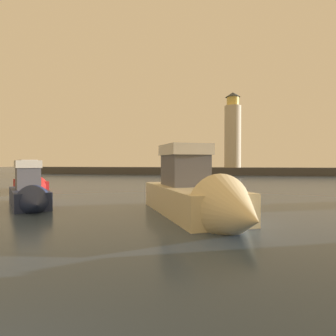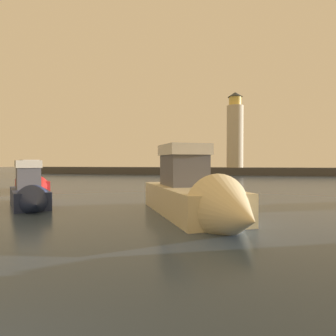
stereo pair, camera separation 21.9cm
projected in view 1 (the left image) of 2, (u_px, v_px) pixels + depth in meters
The scene contains 6 objects.
ground_plane at pixel (190, 186), 29.80m from camera, with size 220.00×220.00×0.00m, color #2D3D51.
breakwater at pixel (204, 171), 57.75m from camera, with size 74.36×4.01×1.48m, color #423F3D.
lighthouse at pixel (233, 132), 56.60m from camera, with size 3.22×3.22×14.89m.
motorboat_1 at pixel (30, 194), 15.81m from camera, with size 5.52×5.93×2.95m.
motorboat_3 at pixel (31, 182), 24.50m from camera, with size 6.31×6.16×3.10m.
motorboat_5 at pixel (201, 196), 12.71m from camera, with size 6.71×9.66×4.07m.
Camera 1 is at (2.96, -1.28, 2.52)m, focal length 30.54 mm.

